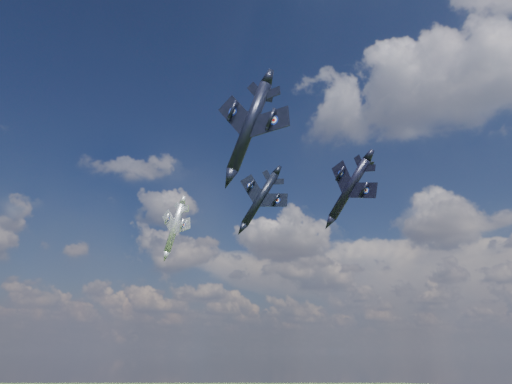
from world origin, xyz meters
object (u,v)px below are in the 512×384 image
Objects in this scene: jet_lead_navy at (260,199)px; jet_left_silver at (175,228)px; jet_right_navy at (249,126)px; jet_high_navy at (349,189)px.

jet_left_silver is (-27.21, 10.26, 1.20)m from jet_lead_navy.
jet_right_navy is 46.94m from jet_left_silver.
jet_high_navy is at bearing 18.48° from jet_left_silver.
jet_right_navy reaches higher than jet_lead_navy.
jet_right_navy is 0.92× the size of jet_high_navy.
jet_high_navy reaches higher than jet_lead_navy.
jet_high_navy is (7.75, 16.90, 4.85)m from jet_lead_navy.
jet_lead_navy is at bearing 115.29° from jet_right_navy.
jet_right_navy is (10.27, -17.97, 2.51)m from jet_lead_navy.
jet_lead_navy is 29.10m from jet_left_silver.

